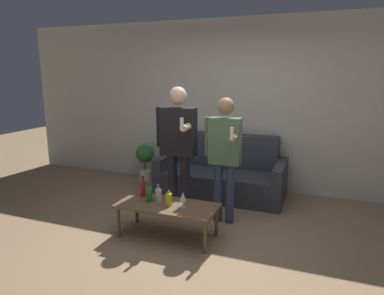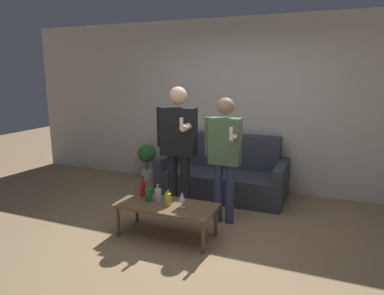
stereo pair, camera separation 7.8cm
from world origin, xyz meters
name	(u,v)px [view 1 (the left image)]	position (x,y,z in m)	size (l,w,h in m)	color
ground_plane	(192,244)	(0.00, 0.00, 0.00)	(16.00, 16.00, 0.00)	#997A56
wall_back	(240,105)	(0.00, 2.16, 1.35)	(8.00, 0.06, 2.70)	silver
couch	(222,174)	(-0.15, 1.70, 0.31)	(1.91, 0.90, 0.91)	#383D47
coffee_table	(167,208)	(-0.34, 0.08, 0.35)	(1.15, 0.52, 0.39)	brown
bottle_orange	(158,195)	(-0.48, 0.14, 0.47)	(0.08, 0.08, 0.20)	silver
bottle_green	(143,189)	(-0.72, 0.22, 0.49)	(0.07, 0.07, 0.25)	#B21E1E
bottle_dark	(149,194)	(-0.57, 0.09, 0.48)	(0.08, 0.08, 0.22)	#23752D
bottle_yellow	(169,199)	(-0.31, 0.06, 0.47)	(0.07, 0.07, 0.20)	yellow
wine_glass_near	(183,197)	(-0.13, 0.07, 0.51)	(0.08, 0.08, 0.18)	silver
person_standing_left	(178,142)	(-0.47, 0.71, 0.99)	(0.53, 0.44, 1.69)	#232328
person_standing_right	(224,150)	(0.15, 0.70, 0.93)	(0.45, 0.40, 1.57)	navy
potted_plant	(145,158)	(-1.65, 1.95, 0.39)	(0.32, 0.32, 0.62)	silver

